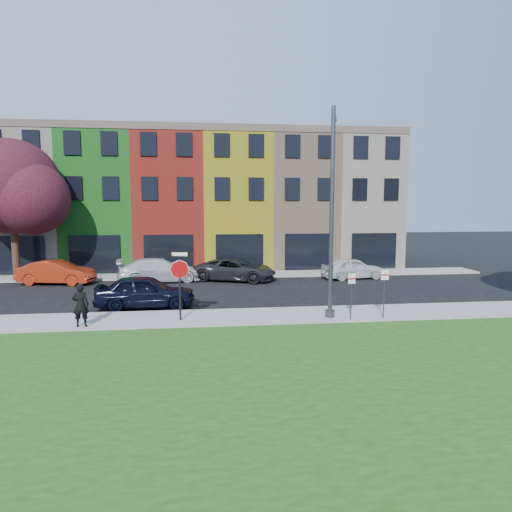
{
  "coord_description": "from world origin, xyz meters",
  "views": [
    {
      "loc": [
        -2.71,
        -16.19,
        4.95
      ],
      "look_at": [
        -0.28,
        4.0,
        2.61
      ],
      "focal_mm": 32.0,
      "sensor_mm": 36.0,
      "label": 1
    }
  ],
  "objects": [
    {
      "name": "tree_purple",
      "position": [
        -14.32,
        14.25,
        5.86
      ],
      "size": [
        7.12,
        6.23,
        8.86
      ],
      "color": "black",
      "rests_on": "sidewalk_far"
    },
    {
      "name": "sidewalk_far",
      "position": [
        -3.0,
        15.0,
        0.06
      ],
      "size": [
        40.0,
        2.4,
        0.12
      ],
      "primitive_type": "cube",
      "color": "gray",
      "rests_on": "ground"
    },
    {
      "name": "stop_sign",
      "position": [
        -3.62,
        2.62,
        2.22
      ],
      "size": [
        1.02,
        0.33,
        2.94
      ],
      "rotation": [
        0.0,
        0.0,
        -0.28
      ],
      "color": "black",
      "rests_on": "sidewalk_near"
    },
    {
      "name": "parked_car_red",
      "position": [
        -11.62,
        12.9,
        0.75
      ],
      "size": [
        3.15,
        5.08,
        1.49
      ],
      "primitive_type": "imported",
      "rotation": [
        0.0,
        0.0,
        1.39
      ],
      "color": "maroon",
      "rests_on": "ground"
    },
    {
      "name": "ground",
      "position": [
        0.0,
        0.0,
        0.0
      ],
      "size": [
        120.0,
        120.0,
        0.0
      ],
      "primitive_type": "plane",
      "color": "black",
      "rests_on": "ground"
    },
    {
      "name": "man",
      "position": [
        -7.47,
        2.11,
        0.98
      ],
      "size": [
        0.65,
        0.44,
        1.73
      ],
      "primitive_type": "imported",
      "rotation": [
        0.0,
        0.0,
        3.17
      ],
      "color": "black",
      "rests_on": "sidewalk_near"
    },
    {
      "name": "parking_sign_b",
      "position": [
        4.9,
        1.89,
        1.48
      ],
      "size": [
        0.32,
        0.11,
        2.18
      ],
      "rotation": [
        0.0,
        0.0,
        -0.21
      ],
      "color": "#424346",
      "rests_on": "sidewalk_near"
    },
    {
      "name": "parked_car_white",
      "position": [
        7.22,
        12.71,
        0.7
      ],
      "size": [
        2.95,
        4.64,
        1.4
      ],
      "primitive_type": "imported",
      "rotation": [
        0.0,
        0.0,
        1.73
      ],
      "color": "silver",
      "rests_on": "ground"
    },
    {
      "name": "rowhouse_block",
      "position": [
        -2.5,
        21.18,
        4.99
      ],
      "size": [
        30.0,
        10.12,
        10.0
      ],
      "color": "beige",
      "rests_on": "ground"
    },
    {
      "name": "sedan_near",
      "position": [
        -5.4,
        5.66,
        0.79
      ],
      "size": [
        1.95,
        4.67,
        1.58
      ],
      "primitive_type": "imported",
      "rotation": [
        0.0,
        0.0,
        1.58
      ],
      "color": "black",
      "rests_on": "ground"
    },
    {
      "name": "parked_car_silver",
      "position": [
        -5.37,
        12.98,
        0.76
      ],
      "size": [
        3.76,
        5.89,
        1.52
      ],
      "primitive_type": "imported",
      "rotation": [
        0.0,
        0.0,
        1.73
      ],
      "color": "silver",
      "rests_on": "ground"
    },
    {
      "name": "parking_sign_a",
      "position": [
        3.48,
        1.89,
        1.39
      ],
      "size": [
        0.32,
        0.1,
        2.02
      ],
      "rotation": [
        0.0,
        0.0,
        0.14
      ],
      "color": "#424346",
      "rests_on": "sidewalk_near"
    },
    {
      "name": "street_lamp",
      "position": [
        2.78,
        2.62,
        4.56
      ],
      "size": [
        1.01,
        2.51,
        8.8
      ],
      "rotation": [
        0.0,
        0.0,
        -0.3
      ],
      "color": "#424346",
      "rests_on": "sidewalk_near"
    },
    {
      "name": "parked_car_dark",
      "position": [
        -0.54,
        12.9,
        0.73
      ],
      "size": [
        5.94,
        6.86,
        1.45
      ],
      "primitive_type": "imported",
      "rotation": [
        0.0,
        0.0,
        1.2
      ],
      "color": "black",
      "rests_on": "ground"
    },
    {
      "name": "sidewalk_near",
      "position": [
        2.0,
        3.0,
        0.06
      ],
      "size": [
        40.0,
        3.0,
        0.12
      ],
      "primitive_type": "cube",
      "color": "gray",
      "rests_on": "ground"
    }
  ]
}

